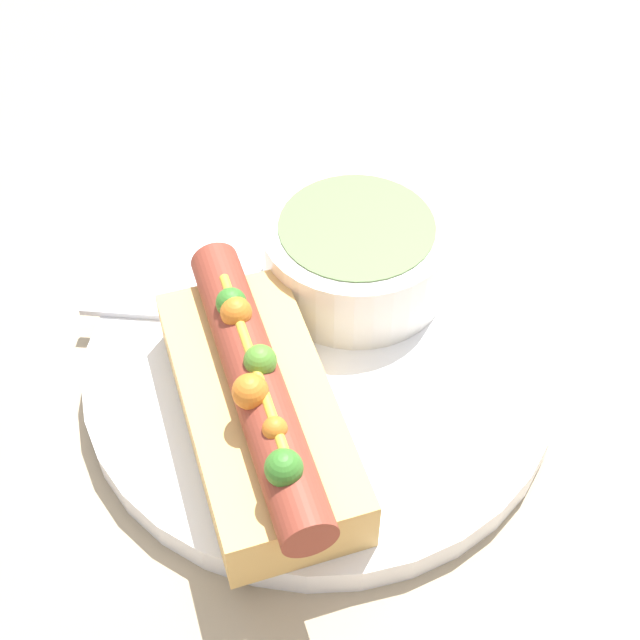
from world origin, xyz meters
name	(u,v)px	position (x,y,z in m)	size (l,w,h in m)	color
ground_plane	(320,376)	(0.00, 0.00, 0.00)	(4.00, 4.00, 0.00)	tan
dinner_plate	(320,366)	(0.00, 0.00, 0.01)	(0.27, 0.27, 0.02)	white
hot_dog	(258,404)	(0.02, -0.06, 0.04)	(0.18, 0.13, 0.06)	#DBAD60
soup_bowl	(356,251)	(-0.03, 0.06, 0.04)	(0.11, 0.11, 0.05)	silver
spoon	(260,318)	(-0.04, -0.01, 0.02)	(0.12, 0.11, 0.01)	#B7B7BC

